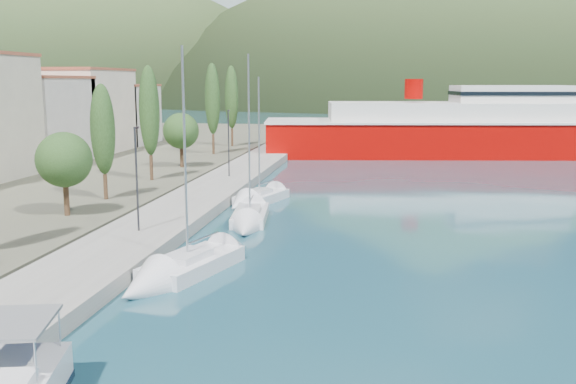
# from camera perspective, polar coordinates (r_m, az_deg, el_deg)

# --- Properties ---
(ground) EXTENTS (1400.00, 1400.00, 0.00)m
(ground) POSITION_cam_1_polar(r_m,az_deg,el_deg) (140.28, 6.58, 5.92)
(ground) COLOR #1E4C5B
(quay) EXTENTS (5.00, 88.00, 0.80)m
(quay) POSITION_cam_1_polar(r_m,az_deg,el_deg) (48.85, -8.34, -0.93)
(quay) COLOR gray
(quay) RESTS_ON ground
(hills_far) EXTENTS (1480.00, 900.00, 180.00)m
(hills_far) POSITION_cam_1_polar(r_m,az_deg,el_deg) (655.91, 21.13, 15.16)
(hills_far) COLOR slate
(hills_far) RESTS_ON ground
(hills_near) EXTENTS (1010.00, 520.00, 115.00)m
(hills_near) POSITION_cam_1_polar(r_m,az_deg,el_deg) (405.16, 22.67, 14.74)
(hills_near) COLOR #3D522A
(hills_near) RESTS_ON ground
(tree_row) EXTENTS (3.64, 64.42, 10.88)m
(tree_row) POSITION_cam_1_polar(r_m,az_deg,el_deg) (56.23, -12.95, 5.95)
(tree_row) COLOR #47301E
(tree_row) RESTS_ON land_strip
(lamp_posts) EXTENTS (0.15, 46.03, 6.06)m
(lamp_posts) POSITION_cam_1_polar(r_m,az_deg,el_deg) (37.58, -13.57, 1.37)
(lamp_posts) COLOR #2D2D33
(lamp_posts) RESTS_ON quay
(sailboat_near) EXTENTS (4.91, 8.76, 12.07)m
(sailboat_near) POSITION_cam_1_polar(r_m,az_deg,el_deg) (31.10, -10.63, -7.38)
(sailboat_near) COLOR silver
(sailboat_near) RESTS_ON ground
(sailboat_mid) EXTENTS (3.19, 8.58, 12.05)m
(sailboat_mid) POSITION_cam_1_polar(r_m,az_deg,el_deg) (42.13, -3.61, -2.72)
(sailboat_mid) COLOR silver
(sailboat_mid) RESTS_ON ground
(sailboat_far) EXTENTS (4.37, 7.62, 10.67)m
(sailboat_far) POSITION_cam_1_polar(r_m,az_deg,el_deg) (49.37, -3.34, -0.84)
(sailboat_far) COLOR silver
(sailboat_far) RESTS_ON ground
(ferry) EXTENTS (52.40, 17.63, 10.21)m
(ferry) POSITION_cam_1_polar(r_m,az_deg,el_deg) (85.22, 15.85, 5.21)
(ferry) COLOR #9F0401
(ferry) RESTS_ON ground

